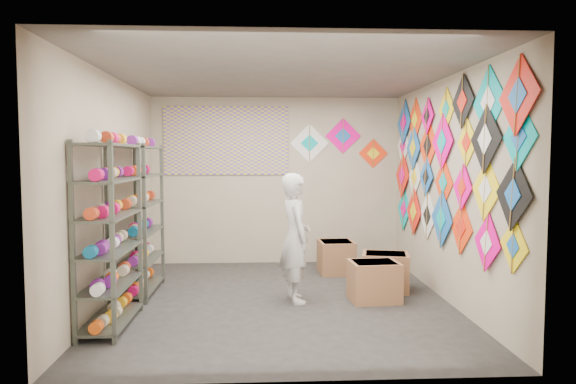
{
  "coord_description": "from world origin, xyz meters",
  "views": [
    {
      "loc": [
        -0.23,
        -6.11,
        1.75
      ],
      "look_at": [
        0.1,
        0.3,
        1.3
      ],
      "focal_mm": 32.0,
      "sensor_mm": 36.0,
      "label": 1
    }
  ],
  "objects": [
    {
      "name": "poster",
      "position": [
        -0.8,
        2.23,
        2.0
      ],
      "size": [
        2.0,
        0.01,
        1.1
      ],
      "primitive_type": "cube",
      "color": "#684BA4",
      "rests_on": "room_walls"
    },
    {
      "name": "back_wall_kites",
      "position": [
        0.99,
        2.24,
        1.96
      ],
      "size": [
        1.61,
        0.02,
        0.82
      ],
      "color": "white",
      "rests_on": "room_walls"
    },
    {
      "name": "kite_wall_display",
      "position": [
        1.98,
        0.07,
        1.65
      ],
      "size": [
        0.06,
        4.31,
        2.07
      ],
      "color": "yellow",
      "rests_on": "room_walls"
    },
    {
      "name": "string_spools",
      "position": [
        -1.78,
        -0.2,
        1.05
      ],
      "size": [
        0.12,
        2.36,
        0.12
      ],
      "color": "#ED0D5F",
      "rests_on": "ground"
    },
    {
      "name": "shopkeeper",
      "position": [
        0.17,
        -0.02,
        0.77
      ],
      "size": [
        0.71,
        0.6,
        1.55
      ],
      "primitive_type": "imported",
      "rotation": [
        0.0,
        0.0,
        1.78
      ],
      "color": "silver",
      "rests_on": "ground"
    },
    {
      "name": "room_walls",
      "position": [
        0.0,
        0.0,
        1.64
      ],
      "size": [
        4.5,
        4.5,
        4.5
      ],
      "color": "tan",
      "rests_on": "ground"
    },
    {
      "name": "shelf_rack_back",
      "position": [
        -1.78,
        0.45,
        0.95
      ],
      "size": [
        0.4,
        1.1,
        1.9
      ],
      "primitive_type": "cube",
      "color": "#4C5147",
      "rests_on": "ground"
    },
    {
      "name": "carton_a",
      "position": [
        1.13,
        -0.07,
        0.24
      ],
      "size": [
        0.61,
        0.52,
        0.48
      ],
      "primitive_type": "cube",
      "rotation": [
        0.0,
        0.0,
        0.07
      ],
      "color": "#946340",
      "rests_on": "ground"
    },
    {
      "name": "carton_b",
      "position": [
        1.38,
        0.42,
        0.24
      ],
      "size": [
        0.69,
        0.6,
        0.49
      ],
      "primitive_type": "cube",
      "rotation": [
        0.0,
        0.0,
        -0.22
      ],
      "color": "#946340",
      "rests_on": "ground"
    },
    {
      "name": "carton_c",
      "position": [
        0.88,
        1.42,
        0.24
      ],
      "size": [
        0.53,
        0.58,
        0.48
      ],
      "primitive_type": "cube",
      "rotation": [
        0.0,
        0.0,
        0.05
      ],
      "color": "#946340",
      "rests_on": "ground"
    },
    {
      "name": "shelf_rack_front",
      "position": [
        -1.78,
        -0.85,
        0.95
      ],
      "size": [
        0.4,
        1.1,
        1.9
      ],
      "primitive_type": "cube",
      "color": "#4C5147",
      "rests_on": "ground"
    },
    {
      "name": "ground",
      "position": [
        0.0,
        0.0,
        0.0
      ],
      "size": [
        4.5,
        4.5,
        0.0
      ],
      "primitive_type": "plane",
      "color": "#272522"
    }
  ]
}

